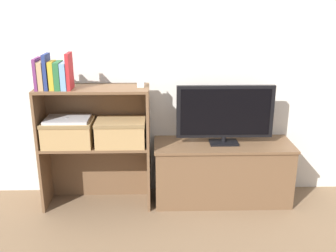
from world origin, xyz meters
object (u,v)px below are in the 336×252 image
Objects in this scene: tv at (225,113)px; baby_monitor at (141,80)px; storage_basket_right at (121,131)px; book_forest at (59,75)px; book_navy at (47,72)px; laptop at (67,119)px; book_mustard at (52,75)px; book_tan at (42,75)px; book_crimson at (69,71)px; storage_basket_left at (68,131)px; tv_stand at (222,172)px; book_plum at (37,74)px; book_skyblue at (65,76)px.

baby_monitor is (-0.64, -0.03, 0.27)m from tv.
book_forest is at bearing -175.68° from storage_basket_right.
book_navy reaches higher than storage_basket_right.
laptop is (0.11, 0.03, -0.37)m from book_navy.
tv is 1.30m from book_mustard.
baby_monitor is at bearing 3.86° from book_tan.
storage_basket_right is at bearing 0.00° from laptop.
book_mustard is at bearing 180.00° from book_forest.
book_crimson reaches higher than storage_basket_right.
tv_stand is at bearing 2.41° from storage_basket_left.
book_tan is 1.48× the size of baby_monitor.
book_plum reaches higher than baby_monitor.
book_crimson is 0.47m from storage_basket_left.
baby_monitor is at bearing 5.35° from book_crimson.
tv_stand is 2.91× the size of storage_basket_right.
book_tan is at bearing -176.55° from tv.
storage_basket_left is (-1.19, -0.05, 0.37)m from tv_stand.
storage_basket_right is at bearing 5.31° from book_crimson.
book_navy is at bearing 180.00° from book_forest.
book_crimson is at bearing 0.00° from book_plum.
laptop is (-1.19, -0.05, -0.03)m from tv.
book_forest is at bearing 180.00° from book_crimson.
storage_basket_left is at bearing 10.27° from book_plum.
book_plum is (-1.37, -0.08, 0.82)m from tv_stand.
book_crimson reaches higher than tv_stand.
book_tan is (-1.33, -0.08, 0.81)m from tv_stand.
book_navy is (-1.30, -0.08, 0.34)m from tv.
storage_basket_right is (-0.16, -0.01, -0.39)m from baby_monitor.
book_navy is at bearing -176.45° from tv.
book_navy reaches higher than tv.
book_crimson is at bearing 0.00° from book_tan.
book_navy is 0.04m from book_mustard.
book_navy is at bearing -176.37° from storage_basket_right.
book_plum is 0.11m from book_mustard.
storage_basket_right is 1.15× the size of laptop.
book_forest is 0.53× the size of storage_basket_left.
tv_stand is 2.91× the size of storage_basket_left.
tv is 0.81m from storage_basket_right.
storage_basket_right reaches higher than tv_stand.
storage_basket_right is (0.38, 0.03, -0.43)m from book_skyblue.
book_tan is at bearing -176.61° from storage_basket_right.
book_navy is 0.67m from baby_monitor.
book_crimson is 0.37m from laptop.
tv_stand is at bearing 3.62° from book_navy.
tv is 1.19m from laptop.
book_mustard is 0.04m from book_forest.
book_forest reaches higher than storage_basket_left.
book_skyblue is at bearing -0.00° from book_mustard.
book_plum reaches higher than book_forest.
book_skyblue is at bearing -62.93° from storage_basket_left.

